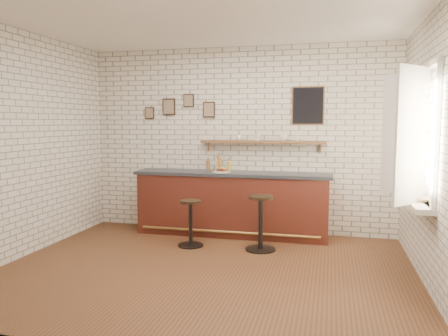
# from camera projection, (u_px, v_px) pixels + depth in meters

# --- Properties ---
(ground) EXTENTS (5.00, 5.00, 0.00)m
(ground) POSITION_uv_depth(u_px,v_px,m) (205.00, 269.00, 5.34)
(ground) COLOR brown
(ground) RESTS_ON ground
(bar_counter) EXTENTS (3.10, 0.65, 1.01)m
(bar_counter) POSITION_uv_depth(u_px,v_px,m) (232.00, 203.00, 6.94)
(bar_counter) COLOR #531F16
(bar_counter) RESTS_ON ground
(sandwich_plate) EXTENTS (0.28, 0.28, 0.01)m
(sandwich_plate) POSITION_uv_depth(u_px,v_px,m) (222.00, 172.00, 6.86)
(sandwich_plate) COLOR white
(sandwich_plate) RESTS_ON bar_counter
(ciabatta_sandwich) EXTENTS (0.20, 0.14, 0.06)m
(ciabatta_sandwich) POSITION_uv_depth(u_px,v_px,m) (222.00, 169.00, 6.86)
(ciabatta_sandwich) COLOR #B77D4B
(ciabatta_sandwich) RESTS_ON sandwich_plate
(potato_chips) EXTENTS (0.26, 0.18, 0.00)m
(potato_chips) POSITION_uv_depth(u_px,v_px,m) (221.00, 171.00, 6.86)
(potato_chips) COLOR #EEC154
(potato_chips) RESTS_ON sandwich_plate
(bitters_bottle_brown) EXTENTS (0.06, 0.06, 0.21)m
(bitters_bottle_brown) POSITION_uv_depth(u_px,v_px,m) (208.00, 165.00, 7.12)
(bitters_bottle_brown) COLOR brown
(bitters_bottle_brown) RESTS_ON bar_counter
(bitters_bottle_white) EXTENTS (0.06, 0.06, 0.23)m
(bitters_bottle_white) POSITION_uv_depth(u_px,v_px,m) (217.00, 165.00, 7.08)
(bitters_bottle_white) COLOR beige
(bitters_bottle_white) RESTS_ON bar_counter
(bitters_bottle_amber) EXTENTS (0.07, 0.07, 0.28)m
(bitters_bottle_amber) POSITION_uv_depth(u_px,v_px,m) (219.00, 164.00, 7.07)
(bitters_bottle_amber) COLOR #AE681C
(bitters_bottle_amber) RESTS_ON bar_counter
(condiment_bottle_yellow) EXTENTS (0.06, 0.06, 0.19)m
(condiment_bottle_yellow) POSITION_uv_depth(u_px,v_px,m) (229.00, 166.00, 7.03)
(condiment_bottle_yellow) COLOR gold
(condiment_bottle_yellow) RESTS_ON bar_counter
(bar_stool_left) EXTENTS (0.37, 0.37, 0.67)m
(bar_stool_left) POSITION_uv_depth(u_px,v_px,m) (191.00, 221.00, 6.32)
(bar_stool_left) COLOR black
(bar_stool_left) RESTS_ON ground
(bar_stool_right) EXTENTS (0.45, 0.45, 0.78)m
(bar_stool_right) POSITION_uv_depth(u_px,v_px,m) (261.00, 221.00, 6.11)
(bar_stool_right) COLOR black
(bar_stool_right) RESTS_ON ground
(wall_shelf) EXTENTS (2.00, 0.18, 0.18)m
(wall_shelf) POSITION_uv_depth(u_px,v_px,m) (262.00, 142.00, 6.93)
(wall_shelf) COLOR brown
(wall_shelf) RESTS_ON ground
(shelf_cup_a) EXTENTS (0.15, 0.15, 0.09)m
(shelf_cup_a) POSITION_uv_depth(u_px,v_px,m) (239.00, 138.00, 7.01)
(shelf_cup_a) COLOR white
(shelf_cup_a) RESTS_ON wall_shelf
(shelf_cup_b) EXTENTS (0.14, 0.14, 0.09)m
(shelf_cup_b) POSITION_uv_depth(u_px,v_px,m) (258.00, 138.00, 6.94)
(shelf_cup_b) COLOR white
(shelf_cup_b) RESTS_ON wall_shelf
(shelf_cup_c) EXTENTS (0.14, 0.14, 0.10)m
(shelf_cup_c) POSITION_uv_depth(u_px,v_px,m) (284.00, 138.00, 6.84)
(shelf_cup_c) COLOR white
(shelf_cup_c) RESTS_ON wall_shelf
(shelf_cup_d) EXTENTS (0.12, 0.12, 0.08)m
(shelf_cup_d) POSITION_uv_depth(u_px,v_px,m) (297.00, 138.00, 6.79)
(shelf_cup_d) COLOR white
(shelf_cup_d) RESTS_ON wall_shelf
(back_wall_decor) EXTENTS (2.96, 0.02, 0.56)m
(back_wall_decor) POSITION_uv_depth(u_px,v_px,m) (253.00, 106.00, 6.99)
(back_wall_decor) COLOR black
(back_wall_decor) RESTS_ON ground
(window_sill) EXTENTS (0.20, 1.35, 0.06)m
(window_sill) POSITION_uv_depth(u_px,v_px,m) (414.00, 201.00, 4.97)
(window_sill) COLOR white
(window_sill) RESTS_ON ground
(casement_window) EXTENTS (0.40, 1.30, 1.56)m
(casement_window) POSITION_uv_depth(u_px,v_px,m) (413.00, 135.00, 4.90)
(casement_window) COLOR white
(casement_window) RESTS_ON ground
(book_lower) EXTENTS (0.21, 0.27, 0.02)m
(book_lower) POSITION_uv_depth(u_px,v_px,m) (415.00, 200.00, 4.83)
(book_lower) COLOR tan
(book_lower) RESTS_ON window_sill
(book_upper) EXTENTS (0.27, 0.30, 0.02)m
(book_upper) POSITION_uv_depth(u_px,v_px,m) (414.00, 197.00, 4.85)
(book_upper) COLOR tan
(book_upper) RESTS_ON book_lower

